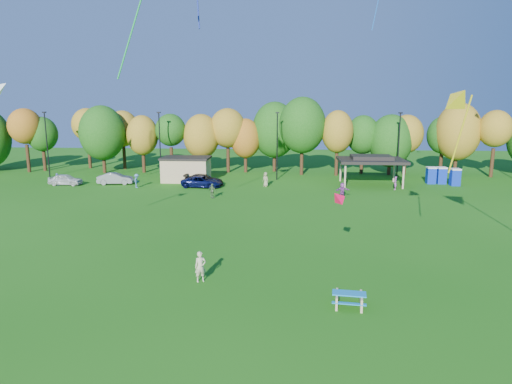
# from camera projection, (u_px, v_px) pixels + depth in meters

# --- Properties ---
(ground) EXTENTS (160.00, 160.00, 0.00)m
(ground) POSITION_uv_depth(u_px,v_px,m) (217.00, 313.00, 23.05)
(ground) COLOR #19600F
(ground) RESTS_ON ground
(tree_line) EXTENTS (93.57, 10.55, 11.15)m
(tree_line) POSITION_uv_depth(u_px,v_px,m) (257.00, 133.00, 66.48)
(tree_line) COLOR black
(tree_line) RESTS_ON ground
(lamp_posts) EXTENTS (64.50, 0.25, 9.09)m
(lamp_posts) POSITION_uv_depth(u_px,v_px,m) (277.00, 144.00, 61.07)
(lamp_posts) COLOR black
(lamp_posts) RESTS_ON ground
(utility_building) EXTENTS (6.30, 4.30, 3.25)m
(utility_building) POSITION_uv_depth(u_px,v_px,m) (186.00, 169.00, 60.59)
(utility_building) COLOR tan
(utility_building) RESTS_ON ground
(pavilion) EXTENTS (8.20, 6.20, 3.77)m
(pavilion) POSITION_uv_depth(u_px,v_px,m) (371.00, 160.00, 57.64)
(pavilion) COLOR tan
(pavilion) RESTS_ON ground
(porta_potties) EXTENTS (3.75, 2.39, 2.18)m
(porta_potties) POSITION_uv_depth(u_px,v_px,m) (442.00, 176.00, 58.45)
(porta_potties) COLOR #0D2BAA
(porta_potties) RESTS_ON ground
(picnic_table) EXTENTS (1.88, 1.62, 0.75)m
(picnic_table) POSITION_uv_depth(u_px,v_px,m) (349.00, 298.00, 23.70)
(picnic_table) COLOR tan
(picnic_table) RESTS_ON ground
(kite_flyer) EXTENTS (0.79, 0.66, 1.84)m
(kite_flyer) POSITION_uv_depth(u_px,v_px,m) (200.00, 267.00, 26.88)
(kite_flyer) COLOR #BDB48E
(kite_flyer) RESTS_ON ground
(car_a) EXTENTS (4.21, 1.76, 1.43)m
(car_a) POSITION_uv_depth(u_px,v_px,m) (66.00, 180.00, 57.92)
(car_a) COLOR silver
(car_a) RESTS_ON ground
(car_b) EXTENTS (4.64, 2.20, 1.47)m
(car_b) POSITION_uv_depth(u_px,v_px,m) (115.00, 179.00, 58.50)
(car_b) COLOR gray
(car_b) RESTS_ON ground
(car_c) EXTENTS (5.27, 2.92, 1.39)m
(car_c) POSITION_uv_depth(u_px,v_px,m) (202.00, 182.00, 56.41)
(car_c) COLOR #0A1041
(car_c) RESTS_ON ground
(car_d) EXTENTS (4.95, 2.07, 1.43)m
(car_d) POSITION_uv_depth(u_px,v_px,m) (204.00, 180.00, 57.71)
(car_d) COLOR black
(car_d) RESTS_ON ground
(far_person_0) EXTENTS (1.05, 0.75, 1.66)m
(far_person_0) POSITION_uv_depth(u_px,v_px,m) (212.00, 191.00, 49.98)
(far_person_0) COLOR #4E6D42
(far_person_0) RESTS_ON ground
(far_person_1) EXTENTS (0.65, 1.12, 1.73)m
(far_person_1) POSITION_uv_depth(u_px,v_px,m) (137.00, 181.00, 56.07)
(far_person_1) COLOR #4D79A9
(far_person_1) RESTS_ON ground
(far_person_2) EXTENTS (1.70, 0.89, 1.75)m
(far_person_2) POSITION_uv_depth(u_px,v_px,m) (342.00, 191.00, 50.00)
(far_person_2) COLOR #863B8E
(far_person_2) RESTS_ON ground
(far_person_3) EXTENTS (0.40, 0.60, 1.61)m
(far_person_3) POSITION_uv_depth(u_px,v_px,m) (395.00, 183.00, 54.90)
(far_person_3) COLOR #A74EA3
(far_person_3) RESTS_ON ground
(far_person_4) EXTENTS (1.03, 1.02, 1.80)m
(far_person_4) POSITION_uv_depth(u_px,v_px,m) (266.00, 179.00, 56.95)
(far_person_4) COLOR gray
(far_person_4) RESTS_ON ground
(far_person_5) EXTENTS (0.94, 0.88, 1.54)m
(far_person_5) POSITION_uv_depth(u_px,v_px,m) (57.00, 179.00, 57.76)
(far_person_5) COLOR #546CBA
(far_person_5) RESTS_ON ground
(kite_0) EXTENTS (2.07, 1.20, 3.35)m
(kite_0) POSITION_uv_depth(u_px,v_px,m) (0.00, 89.00, 26.13)
(kite_0) COLOR white
(kite_2) EXTENTS (1.37, 1.29, 1.10)m
(kite_2) POSITION_uv_depth(u_px,v_px,m) (338.00, 197.00, 26.66)
(kite_2) COLOR #ED0D3F
(kite_11) EXTENTS (1.94, 3.52, 5.65)m
(kite_11) POSITION_uv_depth(u_px,v_px,m) (459.00, 98.00, 27.88)
(kite_11) COLOR yellow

